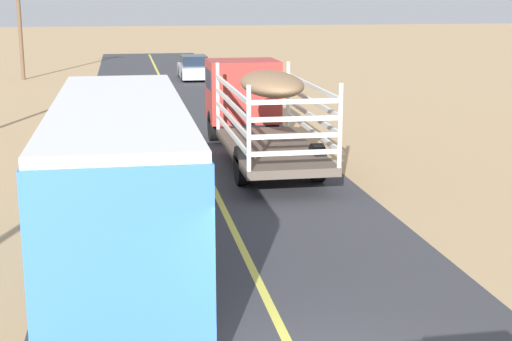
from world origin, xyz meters
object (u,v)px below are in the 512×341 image
object	(u,v)px
bus	(121,178)
power_pole_far	(19,12)
livestock_truck	(253,99)
car_far	(194,68)

from	to	relation	value
bus	power_pole_far	xyz separation A→B (m)	(-6.04, 34.73, 2.37)
bus	power_pole_far	size ratio (longest dim) A/B	1.30
bus	power_pole_far	distance (m)	35.33
bus	power_pole_far	world-z (taller)	power_pole_far
livestock_truck	car_far	xyz separation A→B (m)	(0.14, 22.71, -1.10)
livestock_truck	bus	bearing A→B (deg)	-112.97
power_pole_far	car_far	bearing A→B (deg)	-9.13
bus	car_far	world-z (taller)	bus
bus	power_pole_far	bearing A→B (deg)	99.87
livestock_truck	bus	size ratio (longest dim) A/B	0.97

